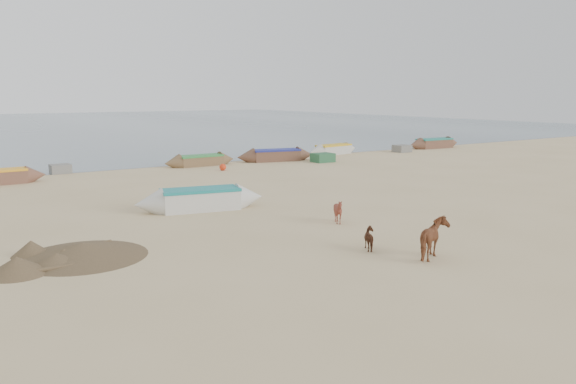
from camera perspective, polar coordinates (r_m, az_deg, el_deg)
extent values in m
plane|color=tan|center=(19.88, 6.37, -4.51)|extent=(140.00, 140.00, 0.00)
plane|color=slate|center=(97.68, -26.19, 6.03)|extent=(160.00, 160.00, 0.00)
imported|color=brown|center=(17.54, 14.59, -4.63)|extent=(1.62, 1.31, 1.25)
imported|color=brown|center=(21.68, 5.14, -1.96)|extent=(1.08, 1.02, 0.97)
imported|color=#4E2919|center=(18.20, 8.51, -4.73)|extent=(0.64, 0.74, 0.73)
cone|color=brown|center=(18.43, -20.12, -5.52)|extent=(4.32, 4.32, 0.44)
sphere|color=red|center=(36.91, -6.64, 2.53)|extent=(0.44, 0.44, 0.44)
cube|color=slate|center=(38.20, -22.12, 2.20)|extent=(1.20, 1.10, 0.56)
cube|color=#285A38|center=(41.35, 3.55, 3.51)|extent=(1.50, 1.20, 0.64)
cube|color=slate|center=(49.40, 11.50, 4.35)|extent=(1.30, 1.20, 0.60)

